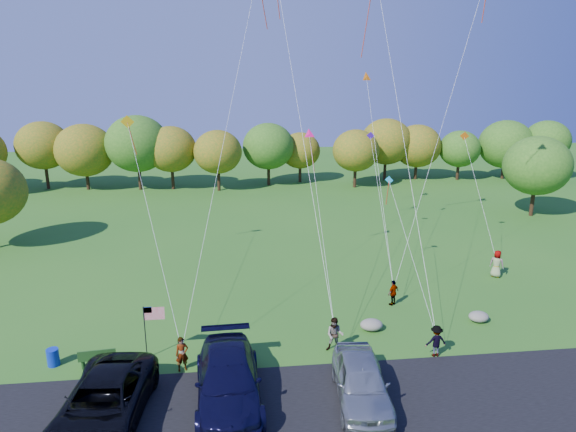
# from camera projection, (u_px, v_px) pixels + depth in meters

# --- Properties ---
(ground) EXTENTS (140.00, 140.00, 0.00)m
(ground) POSITION_uv_depth(u_px,v_px,m) (319.00, 354.00, 24.50)
(ground) COLOR #28611B
(ground) RESTS_ON ground
(asphalt_lane) EXTENTS (44.00, 6.00, 0.06)m
(asphalt_lane) POSITION_uv_depth(u_px,v_px,m) (336.00, 405.00, 20.66)
(asphalt_lane) COLOR black
(asphalt_lane) RESTS_ON ground
(treeline) EXTENTS (77.29, 27.61, 8.35)m
(treeline) POSITION_uv_depth(u_px,v_px,m) (282.00, 148.00, 57.92)
(treeline) COLOR #382114
(treeline) RESTS_ON ground
(minivan_dark) EXTENTS (3.55, 6.64, 1.77)m
(minivan_dark) POSITION_uv_depth(u_px,v_px,m) (104.00, 403.00, 19.34)
(minivan_dark) COLOR black
(minivan_dark) RESTS_ON asphalt_lane
(minivan_navy) EXTENTS (2.81, 6.49, 1.86)m
(minivan_navy) POSITION_uv_depth(u_px,v_px,m) (228.00, 380.00, 20.67)
(minivan_navy) COLOR black
(minivan_navy) RESTS_ON asphalt_lane
(minivan_silver) EXTENTS (2.52, 5.31, 1.75)m
(minivan_silver) POSITION_uv_depth(u_px,v_px,m) (361.00, 381.00, 20.69)
(minivan_silver) COLOR #969BA0
(minivan_silver) RESTS_ON asphalt_lane
(flyer_a) EXTENTS (0.68, 0.55, 1.61)m
(flyer_a) POSITION_uv_depth(u_px,v_px,m) (182.00, 354.00, 22.95)
(flyer_a) COLOR #4C4C59
(flyer_a) RESTS_ON ground
(flyer_b) EXTENTS (1.02, 0.91, 1.73)m
(flyer_b) POSITION_uv_depth(u_px,v_px,m) (335.00, 335.00, 24.50)
(flyer_b) COLOR #4C4C59
(flyer_b) RESTS_ON ground
(flyer_c) EXTENTS (1.04, 0.64, 1.55)m
(flyer_c) POSITION_uv_depth(u_px,v_px,m) (436.00, 341.00, 24.12)
(flyer_c) COLOR #4C4C59
(flyer_c) RESTS_ON ground
(flyer_d) EXTENTS (0.94, 0.82, 1.52)m
(flyer_d) POSITION_uv_depth(u_px,v_px,m) (393.00, 293.00, 29.46)
(flyer_d) COLOR #4C4C59
(flyer_d) RESTS_ON ground
(flyer_e) EXTENTS (1.04, 1.00, 1.80)m
(flyer_e) POSITION_uv_depth(u_px,v_px,m) (497.00, 264.00, 33.52)
(flyer_e) COLOR #4C4C59
(flyer_e) RESTS_ON ground
(park_bench) EXTENTS (1.65, 0.48, 0.91)m
(park_bench) POSITION_uv_depth(u_px,v_px,m) (98.00, 358.00, 23.23)
(park_bench) COLOR #1A3F17
(park_bench) RESTS_ON ground
(trash_barrel) EXTENTS (0.54, 0.54, 0.81)m
(trash_barrel) POSITION_uv_depth(u_px,v_px,m) (53.00, 357.00, 23.43)
(trash_barrel) COLOR #0B27A6
(trash_barrel) RESTS_ON ground
(flag_assembly) EXTENTS (0.97, 0.63, 2.63)m
(flag_assembly) POSITION_uv_depth(u_px,v_px,m) (151.00, 319.00, 23.65)
(flag_assembly) COLOR black
(flag_assembly) RESTS_ON ground
(boulder_near) EXTENTS (1.18, 0.93, 0.59)m
(boulder_near) POSITION_uv_depth(u_px,v_px,m) (371.00, 325.00, 26.68)
(boulder_near) COLOR gray
(boulder_near) RESTS_ON ground
(boulder_far) EXTENTS (1.08, 0.90, 0.56)m
(boulder_far) POSITION_uv_depth(u_px,v_px,m) (479.00, 317.00, 27.60)
(boulder_far) COLOR gray
(boulder_far) RESTS_ON ground
(kites_aloft) EXTENTS (23.96, 6.52, 15.59)m
(kites_aloft) POSITION_uv_depth(u_px,v_px,m) (341.00, 11.00, 33.08)
(kites_aloft) COLOR red
(kites_aloft) RESTS_ON ground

